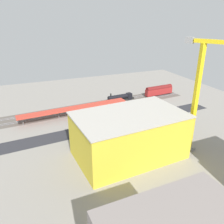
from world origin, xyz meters
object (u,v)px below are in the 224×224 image
at_px(box_truck_1, 143,125).
at_px(street_tree_0, 104,120).
at_px(box_truck_2, 98,132).
at_px(passenger_coach, 159,90).
at_px(parked_car_4, 120,118).
at_px(parked_car_2, 143,115).
at_px(parked_car_5, 108,121).
at_px(platform_canopy_near, 75,108).
at_px(parked_car_3, 130,117).
at_px(tower_crane, 201,91).
at_px(construction_building, 129,136).
at_px(street_tree_3, 165,111).
at_px(parked_car_0, 164,111).
at_px(locomotive, 121,97).
at_px(parked_car_1, 152,112).
at_px(box_truck_0, 98,133).
at_px(street_tree_2, 136,114).
at_px(street_tree_1, 82,126).
at_px(traffic_light, 109,121).

distance_m(box_truck_1, street_tree_0, 17.51).
height_order(box_truck_2, street_tree_0, street_tree_0).
xyz_separation_m(passenger_coach, parked_car_4, (36.77, 23.64, -2.39)).
height_order(parked_car_2, parked_car_5, parked_car_5).
distance_m(platform_canopy_near, parked_car_3, 27.10).
distance_m(platform_canopy_near, tower_crane, 59.73).
height_order(construction_building, street_tree_3, construction_building).
height_order(parked_car_3, tower_crane, tower_crane).
distance_m(parked_car_0, street_tree_0, 36.73).
bearing_deg(box_truck_2, locomotive, -127.12).
relative_size(construction_building, box_truck_2, 4.12).
distance_m(parked_car_4, tower_crane, 43.02).
bearing_deg(box_truck_2, platform_canopy_near, -80.98).
distance_m(platform_canopy_near, street_tree_0, 22.66).
height_order(parked_car_1, parked_car_5, parked_car_1).
xyz_separation_m(passenger_coach, parked_car_2, (24.78, 24.35, -2.44)).
bearing_deg(street_tree_3, box_truck_1, 16.01).
distance_m(parked_car_1, box_truck_0, 34.53).
height_order(parked_car_2, street_tree_2, street_tree_2).
height_order(locomotive, parked_car_5, locomotive).
bearing_deg(street_tree_1, construction_building, 121.52).
bearing_deg(traffic_light, parked_car_5, -108.49).
distance_m(locomotive, passenger_coach, 25.28).
bearing_deg(locomotive, parked_car_5, 54.19).
xyz_separation_m(box_truck_0, traffic_light, (-6.03, -3.56, 2.78)).
relative_size(tower_crane, street_tree_1, 4.95).
height_order(box_truck_2, street_tree_1, street_tree_1).
xyz_separation_m(construction_building, tower_crane, (-22.84, 5.95, 14.92)).
distance_m(box_truck_2, street_tree_2, 19.50).
xyz_separation_m(construction_building, street_tree_1, (11.56, -18.85, -2.79)).
relative_size(platform_canopy_near, parked_car_0, 11.21).
bearing_deg(box_truck_0, street_tree_1, -18.63).
distance_m(locomotive, traffic_light, 37.82).
distance_m(tower_crane, box_truck_2, 42.29).
height_order(parked_car_1, construction_building, construction_building).
xyz_separation_m(parked_car_3, street_tree_1, (26.23, 9.47, 4.16)).
relative_size(street_tree_0, traffic_light, 1.23).
relative_size(parked_car_0, box_truck_2, 0.56).
xyz_separation_m(locomotive, parked_car_1, (-6.30, 23.76, -1.02)).
relative_size(locomotive, parked_car_5, 3.58).
xyz_separation_m(parked_car_4, tower_crane, (-13.56, 34.52, 21.81)).
distance_m(construction_building, tower_crane, 27.92).
relative_size(parked_car_1, parked_car_4, 0.92).
distance_m(street_tree_2, street_tree_3, 15.37).
distance_m(box_truck_1, street_tree_2, 5.64).
bearing_deg(parked_car_1, parked_car_2, 5.79).
distance_m(locomotive, parked_car_2, 24.39).
relative_size(parked_car_3, street_tree_3, 0.67).
relative_size(parked_car_2, street_tree_0, 0.57).
height_order(passenger_coach, parked_car_1, passenger_coach).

